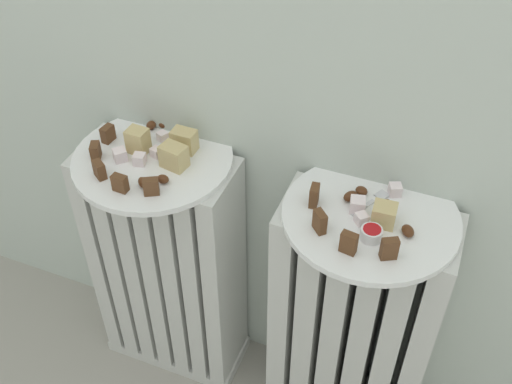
{
  "coord_description": "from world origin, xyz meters",
  "views": [
    {
      "loc": [
        0.31,
        -0.5,
        1.37
      ],
      "look_at": [
        0.0,
        0.28,
        0.61
      ],
      "focal_mm": 43.07,
      "sensor_mm": 36.0,
      "label": 1
    }
  ],
  "objects_px": {
    "radiator_left": "(169,269)",
    "fork": "(372,201)",
    "jam_bowl_right": "(371,233)",
    "radiator_right": "(351,327)",
    "plate_left": "(153,159)",
    "jam_bowl_left": "(137,135)",
    "plate_right": "(371,216)"
  },
  "relations": [
    {
      "from": "radiator_left",
      "to": "fork",
      "type": "xyz_separation_m",
      "value": [
        0.42,
        0.03,
        0.33
      ]
    },
    {
      "from": "jam_bowl_right",
      "to": "radiator_right",
      "type": "bearing_deg",
      "value": 102.99
    },
    {
      "from": "jam_bowl_right",
      "to": "fork",
      "type": "bearing_deg",
      "value": 101.89
    },
    {
      "from": "radiator_left",
      "to": "radiator_right",
      "type": "distance_m",
      "value": 0.43
    },
    {
      "from": "plate_left",
      "to": "jam_bowl_right",
      "type": "relative_size",
      "value": 8.51
    },
    {
      "from": "fork",
      "to": "radiator_right",
      "type": "bearing_deg",
      "value": -80.17
    },
    {
      "from": "plate_left",
      "to": "radiator_right",
      "type": "bearing_deg",
      "value": 0.0
    },
    {
      "from": "radiator_right",
      "to": "plate_left",
      "type": "distance_m",
      "value": 0.54
    },
    {
      "from": "jam_bowl_right",
      "to": "fork",
      "type": "distance_m",
      "value": 0.09
    },
    {
      "from": "radiator_right",
      "to": "jam_bowl_right",
      "type": "bearing_deg",
      "value": -77.01
    },
    {
      "from": "radiator_right",
      "to": "plate_left",
      "type": "relative_size",
      "value": 2.01
    },
    {
      "from": "radiator_right",
      "to": "jam_bowl_left",
      "type": "height_order",
      "value": "jam_bowl_left"
    },
    {
      "from": "jam_bowl_right",
      "to": "fork",
      "type": "relative_size",
      "value": 0.43
    },
    {
      "from": "radiator_left",
      "to": "radiator_right",
      "type": "bearing_deg",
      "value": 0.0
    },
    {
      "from": "plate_right",
      "to": "radiator_left",
      "type": "bearing_deg",
      "value": 180.0
    },
    {
      "from": "radiator_right",
      "to": "radiator_left",
      "type": "bearing_deg",
      "value": 180.0
    },
    {
      "from": "plate_right",
      "to": "fork",
      "type": "bearing_deg",
      "value": 99.83
    },
    {
      "from": "fork",
      "to": "jam_bowl_left",
      "type": "bearing_deg",
      "value": 179.2
    },
    {
      "from": "radiator_left",
      "to": "jam_bowl_right",
      "type": "relative_size",
      "value": 17.05
    },
    {
      "from": "plate_right",
      "to": "jam_bowl_right",
      "type": "bearing_deg",
      "value": -77.01
    },
    {
      "from": "radiator_right",
      "to": "plate_left",
      "type": "height_order",
      "value": "plate_left"
    },
    {
      "from": "plate_right",
      "to": "jam_bowl_right",
      "type": "height_order",
      "value": "jam_bowl_right"
    },
    {
      "from": "jam_bowl_left",
      "to": "fork",
      "type": "relative_size",
      "value": 0.46
    },
    {
      "from": "jam_bowl_left",
      "to": "jam_bowl_right",
      "type": "bearing_deg",
      "value": -10.72
    },
    {
      "from": "radiator_right",
      "to": "plate_right",
      "type": "relative_size",
      "value": 2.01
    },
    {
      "from": "radiator_left",
      "to": "fork",
      "type": "bearing_deg",
      "value": 4.11
    },
    {
      "from": "radiator_left",
      "to": "plate_right",
      "type": "xyz_separation_m",
      "value": [
        0.43,
        0.0,
        0.32
      ]
    },
    {
      "from": "radiator_left",
      "to": "fork",
      "type": "height_order",
      "value": "fork"
    },
    {
      "from": "jam_bowl_left",
      "to": "jam_bowl_right",
      "type": "height_order",
      "value": "jam_bowl_right"
    },
    {
      "from": "plate_right",
      "to": "jam_bowl_right",
      "type": "xyz_separation_m",
      "value": [
        0.01,
        -0.06,
        0.02
      ]
    },
    {
      "from": "radiator_left",
      "to": "plate_left",
      "type": "height_order",
      "value": "plate_left"
    },
    {
      "from": "radiator_left",
      "to": "radiator_right",
      "type": "xyz_separation_m",
      "value": [
        0.43,
        0.0,
        -0.0
      ]
    }
  ]
}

